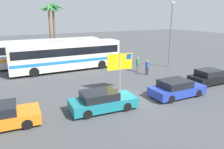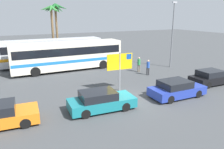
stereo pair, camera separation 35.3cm
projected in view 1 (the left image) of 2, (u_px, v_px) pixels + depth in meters
The scene contains 13 objects.
ground at pixel (127, 101), 16.05m from camera, with size 120.00×120.00×0.00m, color #424447.
bus_front_coach at pixel (67, 55), 24.33m from camera, with size 12.15×2.45×3.17m.
bus_rear_coach at pixel (51, 51), 26.99m from camera, with size 12.15×2.45×3.17m.
ferry_sign at pixel (120, 63), 17.64m from camera, with size 2.20×0.23×3.20m.
car_black at pixel (210, 77), 19.86m from camera, with size 4.04×1.92×1.32m.
car_orange at pixel (0, 117), 12.16m from camera, with size 4.25×2.20×1.32m.
car_blue at pixel (176, 88), 16.76m from camera, with size 4.33×1.98×1.32m.
car_teal at pixel (102, 101), 14.35m from camera, with size 4.48×2.11×1.32m.
pedestrian_crossing_lot at pixel (147, 66), 22.71m from camera, with size 0.32×0.32×1.60m.
pedestrian_near_sign at pixel (138, 63), 23.89m from camera, with size 0.32×0.32×1.65m.
lamp_post_left_side at pixel (171, 33), 25.34m from camera, with size 0.56×0.20×7.52m.
palm_tree_seaside at pixel (49, 16), 29.65m from camera, with size 2.99×2.99×7.32m.
palm_tree_inland at pixel (53, 14), 31.13m from camera, with size 3.69×3.26×7.64m.
Camera 1 is at (-7.96, -12.72, 6.13)m, focal length 35.00 mm.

